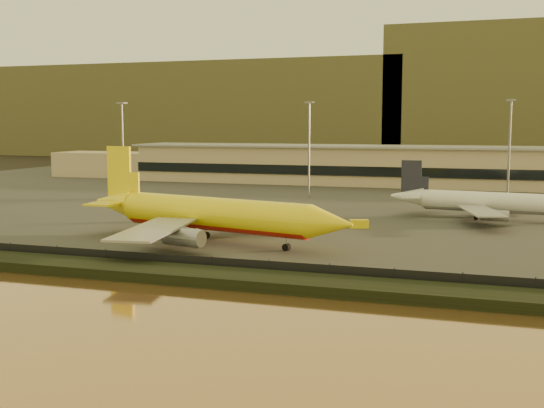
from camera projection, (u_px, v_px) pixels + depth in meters
The scene contains 11 objects.
ground at pixel (234, 256), 102.92m from camera, with size 900.00×900.00×0.00m, color black.
embankment at pixel (185, 275), 86.80m from camera, with size 320.00×7.00×1.40m, color black.
tarmac at pixel (357, 194), 192.48m from camera, with size 320.00×220.00×0.20m, color #2D2D2D.
perimeter_fence at pixel (198, 264), 90.51m from camera, with size 300.00×0.05×2.20m, color black.
terminal_building at pixel (332, 165), 225.09m from camera, with size 202.00×25.00×12.60m.
apron_light_masts at pixel (402, 141), 167.11m from camera, with size 152.20×12.20×25.40m.
distant_hills at pixel (402, 105), 426.27m from camera, with size 470.00×160.00×70.00m.
dhl_cargo_jet at pixel (210, 214), 113.17m from camera, with size 51.83×49.81×15.62m.
white_narrowbody_jet at pixel (489, 203), 139.95m from camera, with size 41.30×40.02×11.86m.
gse_vehicle_yellow at pixel (359, 224), 129.06m from camera, with size 3.50×1.58×1.58m, color yellow.
gse_vehicle_white at pixel (170, 217), 137.22m from camera, with size 4.12×1.85×1.85m, color silver.
Camera 1 is at (37.30, -94.34, 19.90)m, focal length 45.00 mm.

